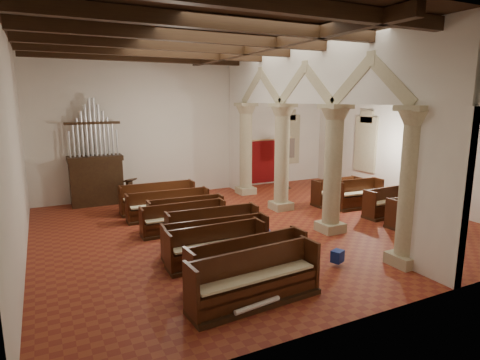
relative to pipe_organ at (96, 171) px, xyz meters
name	(u,v)px	position (x,y,z in m)	size (l,w,h in m)	color
floor	(259,226)	(4.50, -5.50, -1.37)	(14.00, 14.00, 0.00)	maroon
ceiling	(261,40)	(4.50, -5.50, 4.63)	(14.00, 14.00, 0.00)	#332011
wall_back	(196,127)	(4.50, 0.50, 1.63)	(14.00, 0.02, 6.00)	silver
wall_front	(412,163)	(4.50, -11.50, 1.63)	(14.00, 0.02, 6.00)	silver
wall_left	(13,149)	(-2.50, -5.50, 1.63)	(0.02, 12.00, 6.00)	silver
wall_right	(413,130)	(11.50, -5.50, 1.63)	(0.02, 12.00, 6.00)	silver
ceiling_beams	(261,47)	(4.50, -5.50, 4.45)	(13.80, 11.80, 0.30)	#30200F
arcade	(306,119)	(6.30, -5.50, 2.19)	(0.90, 11.90, 6.00)	#BAAF8B
window_right_a	(444,155)	(11.48, -7.00, 0.83)	(0.03, 1.00, 2.20)	#3A836A
window_right_b	(366,144)	(11.48, -3.00, 0.83)	(0.03, 1.00, 2.20)	#3A836A
window_back	(288,140)	(9.50, 0.48, 0.83)	(1.00, 0.03, 2.20)	#3A836A
pipe_organ	(96,171)	(0.00, 0.00, 0.00)	(2.10, 0.85, 4.40)	#30200F
lectern	(130,194)	(1.16, -0.69, -0.91)	(0.54, 0.57, 1.12)	#341A10
dossal_curtain	(263,162)	(8.00, 0.42, -0.21)	(1.80, 0.07, 2.17)	maroon
processional_banner	(288,171)	(8.62, -0.92, -0.54)	(0.58, 0.74, 2.60)	#30200F
hymnal_box_a	(337,256)	(4.70, -9.27, -1.12)	(0.31, 0.25, 0.31)	navy
hymnal_box_b	(264,236)	(3.74, -7.14, -1.09)	(0.37, 0.30, 0.37)	navy
hymnal_box_c	(220,222)	(3.16, -5.24, -1.10)	(0.34, 0.27, 0.34)	#151B97
tube_heater_a	(257,305)	(1.73, -10.40, -1.21)	(0.11, 0.11, 1.07)	silver
tube_heater_b	(279,275)	(2.86, -9.40, -1.21)	(0.11, 0.11, 1.12)	white
nave_pew_0	(255,286)	(1.87, -10.05, -0.99)	(3.00, 0.97, 1.14)	#30200F
nave_pew_1	(248,268)	(2.20, -9.11, -1.02)	(3.04, 0.91, 1.07)	#30200F
nave_pew_2	(216,252)	(1.95, -7.80, -1.03)	(2.59, 0.70, 1.03)	#30200F
nave_pew_3	(216,243)	(2.20, -7.20, -1.04)	(3.00, 0.84, 0.99)	#30200F
nave_pew_4	(213,232)	(2.48, -6.28, -1.03)	(2.80, 0.85, 1.04)	#30200F
nave_pew_5	(184,223)	(2.02, -4.96, -1.06)	(2.75, 0.67, 0.95)	#30200F
nave_pew_6	(186,217)	(2.29, -4.40, -1.05)	(2.57, 0.78, 0.98)	#30200F
nave_pew_7	(169,209)	(2.02, -3.24, -1.04)	(2.96, 0.77, 1.00)	#30200F
nave_pew_8	(158,202)	(1.91, -2.21, -1.00)	(2.81, 0.80, 1.11)	#30200F
aisle_pew_0	(412,215)	(9.22, -7.72, -1.03)	(2.08, 0.79, 1.02)	#30200F
aisle_pew_1	(388,207)	(9.34, -6.53, -1.02)	(2.07, 0.81, 1.05)	#30200F
aisle_pew_2	(358,198)	(9.14, -5.17, -0.99)	(2.01, 0.89, 1.13)	#30200F
aisle_pew_3	(337,196)	(8.77, -4.33, -1.02)	(2.16, 0.73, 1.05)	#30200F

